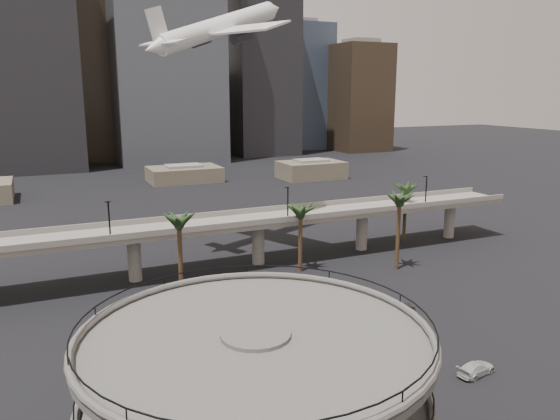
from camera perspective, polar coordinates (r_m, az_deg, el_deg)
name	(u,v)px	position (r m, az deg, el deg)	size (l,w,h in m)	color
overpass	(199,231)	(94.45, -8.50, -2.16)	(130.00, 9.30, 14.70)	slate
palm_trees	(330,206)	(94.84, 5.27, 0.45)	(54.40, 18.40, 14.00)	#4B3620
low_buildings	(144,179)	(180.40, -14.02, 3.13)	(135.00, 27.50, 6.80)	brown
skyline	(126,65)	(253.53, -15.81, 14.34)	(269.00, 86.00, 112.96)	gray
airborne_jet	(219,28)	(105.75, -6.39, 18.39)	(32.48, 30.06, 13.38)	white
car_a	(238,393)	(58.82, -4.38, -18.55)	(1.63, 4.05, 1.38)	#9A3216
car_b	(398,308)	(80.05, 12.24, -9.97)	(1.68, 4.83, 1.59)	black
car_c	(476,368)	(66.65, 19.80, -15.30)	(2.03, 4.98, 1.45)	silver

